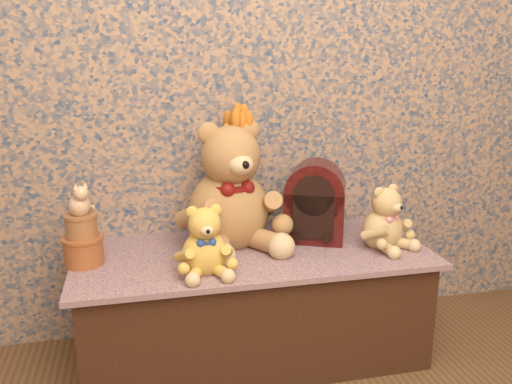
# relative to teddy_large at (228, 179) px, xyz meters

# --- Properties ---
(display_shelf) EXTENTS (1.31, 0.58, 0.43)m
(display_shelf) POSITION_rel_teddy_large_xyz_m (0.07, -0.10, -0.47)
(display_shelf) COLOR navy
(display_shelf) RESTS_ON ground
(teddy_large) EXTENTS (0.50, 0.56, 0.51)m
(teddy_large) POSITION_rel_teddy_large_xyz_m (0.00, 0.00, 0.00)
(teddy_large) COLOR #AC7542
(teddy_large) RESTS_ON display_shelf
(teddy_medium) EXTENTS (0.21, 0.24, 0.25)m
(teddy_medium) POSITION_rel_teddy_large_xyz_m (-0.13, -0.25, -0.13)
(teddy_medium) COLOR gold
(teddy_medium) RESTS_ON display_shelf
(teddy_small) EXTENTS (0.29, 0.31, 0.26)m
(teddy_small) POSITION_rel_teddy_large_xyz_m (0.56, -0.16, -0.13)
(teddy_small) COLOR tan
(teddy_small) RESTS_ON display_shelf
(cathedral_radio) EXTENTS (0.27, 0.24, 0.31)m
(cathedral_radio) POSITION_rel_teddy_large_xyz_m (0.34, -0.03, -0.10)
(cathedral_radio) COLOR #360909
(cathedral_radio) RESTS_ON display_shelf
(ceramic_vase) EXTENTS (0.15, 0.15, 0.19)m
(ceramic_vase) POSITION_rel_teddy_large_xyz_m (0.05, 0.05, -0.16)
(ceramic_vase) COLOR tan
(ceramic_vase) RESTS_ON display_shelf
(dried_stalks) EXTENTS (0.26, 0.26, 0.40)m
(dried_stalks) POSITION_rel_teddy_large_xyz_m (0.05, 0.05, 0.13)
(dried_stalks) COLOR orange
(dried_stalks) RESTS_ON ceramic_vase
(biscuit_tin_lower) EXTENTS (0.17, 0.17, 0.10)m
(biscuit_tin_lower) POSITION_rel_teddy_large_xyz_m (-0.53, -0.09, -0.21)
(biscuit_tin_lower) COLOR #B07A33
(biscuit_tin_lower) RESTS_ON display_shelf
(biscuit_tin_upper) EXTENTS (0.12, 0.12, 0.08)m
(biscuit_tin_upper) POSITION_rel_teddy_large_xyz_m (-0.53, -0.09, -0.12)
(biscuit_tin_upper) COLOR tan
(biscuit_tin_upper) RESTS_ON biscuit_tin_lower
(cat_figurine) EXTENTS (0.12, 0.12, 0.12)m
(cat_figurine) POSITION_rel_teddy_large_xyz_m (-0.53, -0.09, -0.02)
(cat_figurine) COLOR silver
(cat_figurine) RESTS_ON biscuit_tin_upper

